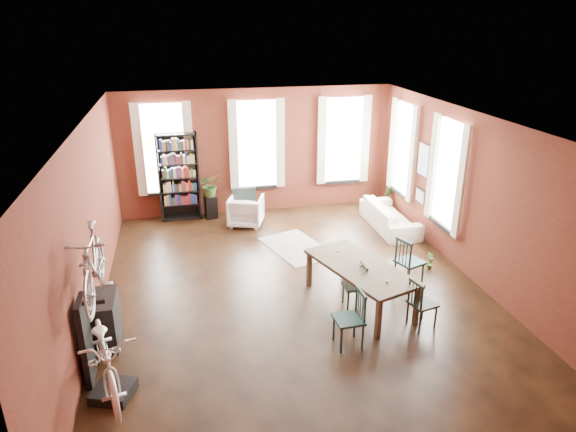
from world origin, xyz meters
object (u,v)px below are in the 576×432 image
object	(u,v)px
bookshelf	(179,177)
cream_sofa	(390,212)
dining_chair_c	(423,303)
dining_chair_b	(354,286)
dining_table	(359,284)
dining_chair_d	(410,262)
plant_stand	(211,207)
bike_trainer	(113,391)
dining_chair_a	(349,319)
console_table	(105,320)
white_armchair	(246,209)
bicycle_floor	(102,326)

from	to	relation	value
bookshelf	cream_sofa	world-z (taller)	bookshelf
cream_sofa	dining_chair_c	bearing A→B (deg)	164.42
dining_chair_b	dining_table	bearing A→B (deg)	126.54
dining_chair_d	plant_stand	bearing A→B (deg)	18.00
bookshelf	bike_trainer	bearing A→B (deg)	-99.24
dining_chair_a	dining_chair_d	distance (m)	2.38
dining_chair_a	dining_chair_b	size ratio (longest dim) A/B	1.14
dining_chair_d	console_table	xyz separation A→B (m)	(-5.47, -0.74, -0.09)
dining_table	plant_stand	size ratio (longest dim) A/B	3.77
dining_chair_c	bookshelf	bearing A→B (deg)	19.77
cream_sofa	white_armchair	bearing A→B (deg)	75.00
dining_chair_b	plant_stand	size ratio (longest dim) A/B	1.42
dining_chair_b	console_table	xyz separation A→B (m)	(-4.18, -0.20, -0.01)
dining_chair_c	bike_trainer	xyz separation A→B (m)	(-4.86, -0.70, -0.36)
dining_table	cream_sofa	bearing A→B (deg)	40.32
white_armchair	bicycle_floor	distance (m)	6.33
dining_table	white_armchair	bearing A→B (deg)	91.05
bike_trainer	bicycle_floor	bearing A→B (deg)	139.74
cream_sofa	dining_chair_a	bearing A→B (deg)	150.11
dining_chair_a	dining_chair_c	xyz separation A→B (m)	(1.36, 0.25, -0.04)
dining_chair_c	dining_chair_d	size ratio (longest dim) A/B	0.88
dining_chair_b	bookshelf	world-z (taller)	bookshelf
dining_chair_a	bicycle_floor	world-z (taller)	bicycle_floor
dining_chair_c	cream_sofa	world-z (taller)	dining_chair_c
dining_chair_d	console_table	size ratio (longest dim) A/B	1.22
dining_chair_b	bicycle_floor	xyz separation A→B (m)	(-3.98, -1.51, 0.70)
white_armchair	console_table	size ratio (longest dim) A/B	1.02
dining_chair_c	bookshelf	size ratio (longest dim) A/B	0.39
white_armchair	bicycle_floor	size ratio (longest dim) A/B	0.42
bookshelf	console_table	world-z (taller)	bookshelf
bookshelf	cream_sofa	xyz separation A→B (m)	(4.95, -1.70, -0.69)
bike_trainer	plant_stand	size ratio (longest dim) A/B	0.88
dining_table	bike_trainer	size ratio (longest dim) A/B	4.29
bike_trainer	plant_stand	xyz separation A→B (m)	(1.80, 6.42, 0.21)
bookshelf	dining_chair_b	bearing A→B (deg)	-59.85
dining_chair_b	dining_chair_c	distance (m)	1.22
white_armchair	bicycle_floor	world-z (taller)	bicycle_floor
dining_table	bike_trainer	world-z (taller)	dining_table
dining_chair_a	bike_trainer	distance (m)	3.55
console_table	bicycle_floor	world-z (taller)	bicycle_floor
dining_chair_c	white_armchair	size ratio (longest dim) A/B	1.05
bicycle_floor	dining_chair_b	bearing A→B (deg)	7.00
dining_chair_c	dining_chair_b	bearing A→B (deg)	34.06
dining_chair_b	console_table	distance (m)	4.19
dining_chair_d	bike_trainer	distance (m)	5.66
dining_table	dining_chair_a	bearing A→B (deg)	-135.81
dining_chair_b	bookshelf	size ratio (longest dim) A/B	0.37
white_armchair	bicycle_floor	bearing A→B (deg)	84.33
bike_trainer	cream_sofa	bearing A→B (deg)	38.75
dining_chair_a	dining_chair_d	bearing A→B (deg)	130.40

